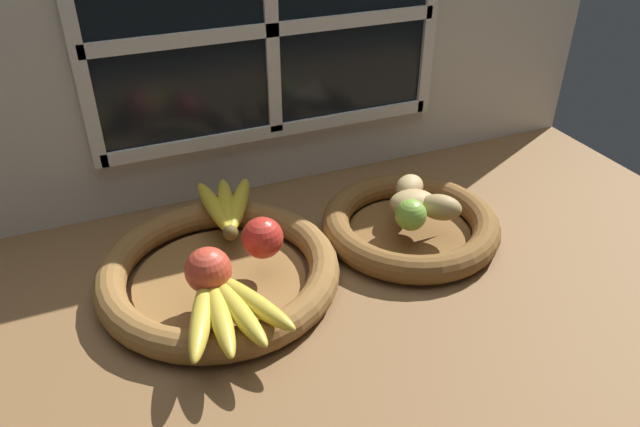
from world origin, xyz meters
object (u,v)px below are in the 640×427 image
apple_red_right (262,238)px  lime_near (411,215)px  apple_red_front (208,270)px  potato_back (409,187)px  potato_small (440,207)px  banana_bunch_front (226,308)px  potato_large (412,202)px  fruit_bowl_left (219,272)px  banana_bunch_back (227,206)px  fruit_bowl_right (410,225)px  chili_pepper (427,208)px

apple_red_right → lime_near: apple_red_right is taller
apple_red_front → potato_back: bearing=16.1°
apple_red_front → potato_small: 40.29cm
potato_small → lime_near: size_ratio=1.38×
banana_bunch_front → potato_large: potato_large is taller
apple_red_front → potato_large: bearing=10.1°
fruit_bowl_left → apple_red_front: size_ratio=5.63×
potato_back → lime_near: (-4.84, -8.75, 0.56)cm
potato_large → banana_bunch_back: bearing=157.5°
potato_back → potato_small: 8.13cm
fruit_bowl_right → banana_bunch_front: size_ratio=1.65×
apple_red_front → chili_pepper: apple_red_front is taller
fruit_bowl_right → potato_small: potato_small is taller
banana_bunch_front → chili_pepper: banana_bunch_front is taller
fruit_bowl_left → potato_small: potato_small is taller
apple_red_front → potato_back: (38.88, 11.22, -1.29)cm
potato_small → potato_back: bearing=99.0°
banana_bunch_back → potato_back: (31.31, -7.43, 0.67)cm
apple_red_right → apple_red_front: bearing=-153.0°
apple_red_right → lime_near: 24.63cm
lime_near → potato_small: bearing=6.7°
banana_bunch_front → potato_back: potato_back is taller
fruit_bowl_left → chili_pepper: bearing=-2.2°
lime_near → potato_back: bearing=61.0°
banana_bunch_back → lime_near: size_ratio=3.56×
chili_pepper → lime_near: bearing=-157.1°
potato_back → potato_small: size_ratio=0.87×
banana_bunch_front → potato_back: 42.08cm
apple_red_right → apple_red_front: (-9.53, -4.86, 0.11)cm
apple_red_right → potato_small: 30.68cm
fruit_bowl_right → potato_large: bearing=-90.0°
fruit_bowl_left → banana_bunch_back: 13.60cm
fruit_bowl_right → potato_back: bearing=65.6°
banana_bunch_back → potato_small: bearing=-25.4°
apple_red_front → fruit_bowl_right: bearing=10.1°
potato_large → fruit_bowl_right: bearing=90.0°
potato_large → potato_small: (3.38, -3.38, 0.15)cm
fruit_bowl_left → banana_bunch_front: 13.72cm
banana_bunch_back → chili_pepper: (31.35, -13.50, -0.21)cm
lime_near → chili_pepper: 5.76cm
potato_small → lime_near: (-6.11, -0.72, 0.43)cm
apple_red_right → banana_bunch_back: bearing=98.1°
apple_red_front → potato_small: apple_red_front is taller
banana_bunch_front → banana_bunch_back: 25.99cm
banana_bunch_back → fruit_bowl_left: bearing=-111.8°
apple_red_front → lime_near: size_ratio=1.28×
fruit_bowl_right → banana_bunch_back: 31.84cm
potato_large → chili_pepper: potato_large is taller
potato_back → potato_large: 5.11cm
fruit_bowl_left → apple_red_right: size_ratio=5.83×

